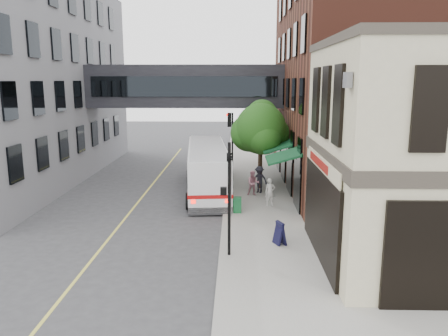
# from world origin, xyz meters

# --- Properties ---
(ground) EXTENTS (120.00, 120.00, 0.00)m
(ground) POSITION_xyz_m (0.00, 0.00, 0.00)
(ground) COLOR #38383A
(ground) RESTS_ON ground
(sidewalk_main) EXTENTS (4.00, 60.00, 0.15)m
(sidewalk_main) POSITION_xyz_m (2.00, 14.00, 0.07)
(sidewalk_main) COLOR gray
(sidewalk_main) RESTS_ON ground
(brick_building) EXTENTS (13.76, 18.00, 14.00)m
(brick_building) POSITION_xyz_m (9.98, 15.00, 6.99)
(brick_building) COLOR #522419
(brick_building) RESTS_ON ground
(skyway_bridge) EXTENTS (14.00, 3.18, 3.00)m
(skyway_bridge) POSITION_xyz_m (-3.00, 18.00, 6.50)
(skyway_bridge) COLOR black
(skyway_bridge) RESTS_ON ground
(traffic_signal_near) EXTENTS (0.44, 0.22, 4.60)m
(traffic_signal_near) POSITION_xyz_m (0.37, 2.00, 2.98)
(traffic_signal_near) COLOR black
(traffic_signal_near) RESTS_ON sidewalk_main
(traffic_signal_far) EXTENTS (0.53, 0.28, 4.50)m
(traffic_signal_far) POSITION_xyz_m (0.26, 17.00, 3.34)
(traffic_signal_far) COLOR black
(traffic_signal_far) RESTS_ON sidewalk_main
(street_sign_pole) EXTENTS (0.08, 0.75, 3.00)m
(street_sign_pole) POSITION_xyz_m (0.39, 7.00, 1.93)
(street_sign_pole) COLOR gray
(street_sign_pole) RESTS_ON sidewalk_main
(street_tree) EXTENTS (3.80, 3.20, 5.60)m
(street_tree) POSITION_xyz_m (2.19, 13.22, 3.91)
(street_tree) COLOR #382619
(street_tree) RESTS_ON sidewalk_main
(lane_marking) EXTENTS (0.12, 40.00, 0.01)m
(lane_marking) POSITION_xyz_m (-5.00, 10.00, 0.01)
(lane_marking) COLOR #D8CC4C
(lane_marking) RESTS_ON ground
(bus) EXTENTS (3.36, 10.79, 2.86)m
(bus) POSITION_xyz_m (-1.14, 12.57, 1.60)
(bus) COLOR white
(bus) RESTS_ON ground
(pedestrian_a) EXTENTS (0.60, 0.43, 1.54)m
(pedestrian_a) POSITION_xyz_m (2.54, 8.95, 0.92)
(pedestrian_a) COLOR silver
(pedestrian_a) RESTS_ON sidewalk_main
(pedestrian_b) EXTENTS (0.73, 0.57, 1.50)m
(pedestrian_b) POSITION_xyz_m (1.69, 11.12, 0.90)
(pedestrian_b) COLOR #C68091
(pedestrian_b) RESTS_ON sidewalk_main
(pedestrian_c) EXTENTS (1.24, 1.06, 1.66)m
(pedestrian_c) POSITION_xyz_m (2.10, 11.77, 0.98)
(pedestrian_c) COLOR black
(pedestrian_c) RESTS_ON sidewalk_main
(newspaper_box) EXTENTS (0.42, 0.38, 0.82)m
(newspaper_box) POSITION_xyz_m (0.75, 7.62, 0.56)
(newspaper_box) COLOR #155C2D
(newspaper_box) RESTS_ON sidewalk_main
(sandwich_board) EXTENTS (0.54, 0.64, 0.98)m
(sandwich_board) POSITION_xyz_m (2.51, 3.18, 0.64)
(sandwich_board) COLOR black
(sandwich_board) RESTS_ON sidewalk_main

